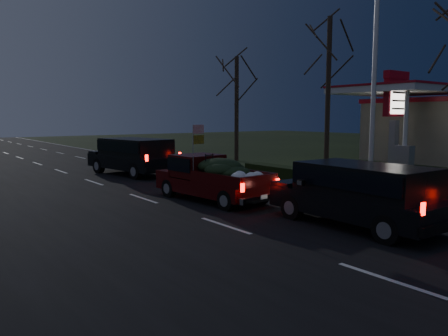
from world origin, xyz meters
TOP-DOWN VIEW (x-y plane):
  - ground at (0.00, 0.00)m, footprint 120.00×120.00m
  - road_asphalt at (0.00, 0.00)m, footprint 14.00×120.00m
  - hedge_row at (7.80, 3.00)m, footprint 1.00×10.00m
  - light_pole at (9.50, 2.00)m, footprint 0.50×0.90m
  - gas_price_pylon at (16.00, 4.99)m, footprint 2.00×0.41m
  - gas_station_building at (24.00, 6.00)m, footprint 10.00×7.00m
  - gas_canopy at (18.00, 6.00)m, footprint 7.10×6.10m
  - bare_tree_mid at (12.50, 7.00)m, footprint 3.60×3.60m
  - bare_tree_far at (11.50, 14.00)m, footprint 3.60×3.60m
  - pickup_truck at (1.85, 3.26)m, footprint 2.14×4.76m
  - lead_suv at (2.67, 11.38)m, footprint 2.99×5.57m
  - rear_suv at (2.91, -2.28)m, footprint 2.28×4.90m

SIDE VIEW (x-z plane):
  - ground at x=0.00m, z-range 0.00..0.00m
  - road_asphalt at x=0.00m, z-range 0.00..0.02m
  - hedge_row at x=7.80m, z-range 0.00..0.60m
  - pickup_truck at x=1.85m, z-range -0.30..2.12m
  - rear_suv at x=2.91m, z-range 0.36..1.75m
  - lead_suv at x=2.67m, z-range 0.39..1.91m
  - gas_station_building at x=24.00m, z-range 0.00..4.00m
  - gas_price_pylon at x=16.00m, z-range 0.98..6.56m
  - gas_canopy at x=18.00m, z-range 1.91..6.79m
  - bare_tree_far at x=11.50m, z-range 1.73..8.73m
  - light_pole at x=9.50m, z-range 0.90..10.06m
  - bare_tree_mid at x=12.50m, z-range 2.10..10.60m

